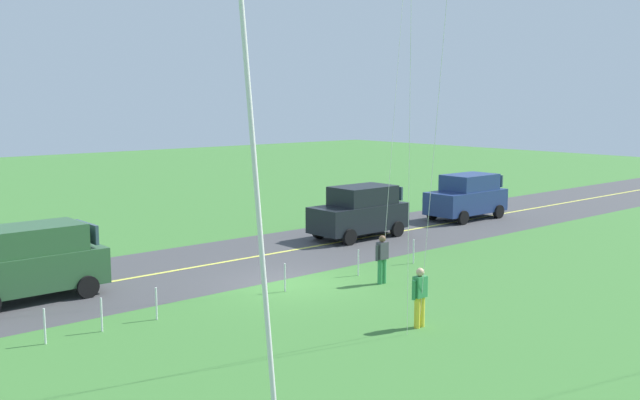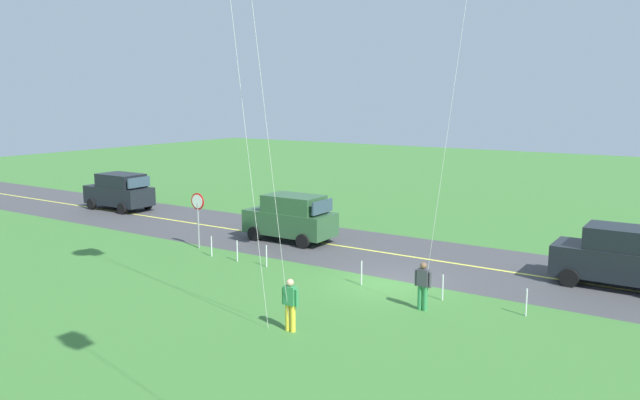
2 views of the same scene
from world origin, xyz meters
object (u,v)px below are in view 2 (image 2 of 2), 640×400
at_px(person_adult_companion, 423,284).
at_px(person_adult_near, 290,303).
at_px(car_suv_foreground, 291,217).
at_px(car_parked_east_far, 120,191).
at_px(stop_sign, 198,209).
at_px(car_parked_west_near, 620,256).

bearing_deg(person_adult_companion, person_adult_near, -14.64).
bearing_deg(person_adult_near, person_adult_companion, -122.34).
distance_m(person_adult_near, person_adult_companion, 4.59).
height_order(car_suv_foreground, car_parked_east_far, same).
bearing_deg(stop_sign, person_adult_companion, 170.14).
relative_size(car_parked_west_near, person_adult_companion, 2.75).
xyz_separation_m(car_suv_foreground, stop_sign, (2.68, 3.50, 0.65)).
bearing_deg(car_parked_east_far, person_adult_near, 153.11).
relative_size(car_parked_west_near, person_adult_near, 2.75).
bearing_deg(car_parked_west_near, person_adult_companion, 51.35).
relative_size(car_parked_east_far, stop_sign, 1.72).
xyz_separation_m(car_parked_west_near, person_adult_companion, (4.96, 6.20, -0.29)).
bearing_deg(car_suv_foreground, stop_sign, 52.52).
height_order(person_adult_near, person_adult_companion, same).
xyz_separation_m(car_suv_foreground, car_parked_west_near, (-14.28, -0.61, 0.00)).
bearing_deg(car_parked_west_near, person_adult_near, 53.34).
relative_size(car_suv_foreground, car_parked_east_far, 1.00).
bearing_deg(car_suv_foreground, person_adult_companion, 149.07).
height_order(car_parked_west_near, stop_sign, stop_sign).
distance_m(car_parked_east_far, person_adult_companion, 23.92).
distance_m(car_suv_foreground, car_parked_west_near, 14.29).
bearing_deg(person_adult_companion, car_suv_foreground, -102.36).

